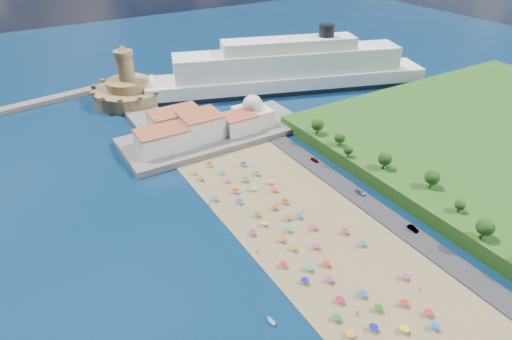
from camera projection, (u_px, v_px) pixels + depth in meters
ground at (283, 224)px, 152.06m from camera, size 700.00×700.00×0.00m
terrace at (215, 134)px, 208.66m from camera, size 90.00×36.00×3.00m
jetty at (148, 118)px, 224.50m from camera, size 18.00×70.00×2.40m
waterfront_buildings at (189, 128)px, 200.00m from camera, size 57.00×29.00×11.00m
domed_building at (253, 112)px, 212.09m from camera, size 16.00×16.00×15.00m
fortress at (129, 90)px, 243.37m from camera, size 40.00×40.00×32.40m
cruise_ship at (288, 71)px, 258.08m from camera, size 169.86×79.34×37.37m
beach_parasols at (298, 237)px, 142.67m from camera, size 33.46×115.51×2.20m
beachgoers at (268, 221)px, 151.42m from camera, size 34.62×89.63×1.82m
parked_cars at (359, 191)px, 167.22m from camera, size 2.33×59.01×1.39m
hillside_trees at (400, 171)px, 163.24m from camera, size 15.87×105.31×7.49m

